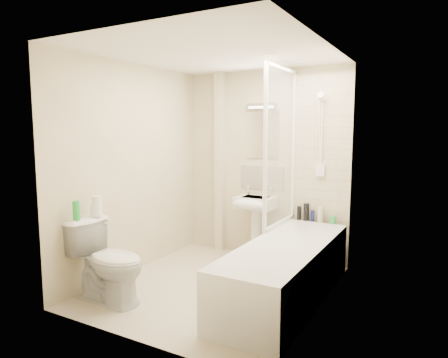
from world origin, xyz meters
The scene contains 25 objects.
floor centered at (0.00, 0.00, 0.00)m, with size 2.50×2.50×0.00m, color beige.
wall_back centered at (0.00, 1.25, 1.20)m, with size 2.20×0.02×2.40m, color beige.
wall_left centered at (-1.10, 0.00, 1.20)m, with size 0.02×2.50×2.40m, color beige.
wall_right centered at (1.10, 0.00, 1.20)m, with size 0.02×2.50×2.40m, color beige.
ceiling centered at (0.00, 0.00, 2.40)m, with size 2.20×2.50×0.02m, color white.
tile_back centered at (0.75, 1.24, 1.42)m, with size 0.70×0.01×1.75m, color beige.
tile_right centered at (1.09, 0.07, 1.42)m, with size 0.01×2.10×1.75m, color beige.
pipe_boxing centered at (-0.62, 1.19, 1.20)m, with size 0.12×0.12×2.40m, color beige.
splashback centered at (-0.02, 1.24, 1.03)m, with size 0.60×0.01×0.30m, color beige.
mirror centered at (-0.02, 1.24, 1.58)m, with size 0.46×0.01×0.60m, color white.
strip_light centered at (-0.02, 1.22, 1.95)m, with size 0.42×0.07×0.07m, color silver.
bathtub centered at (0.75, 0.07, 0.29)m, with size 0.70×2.10×0.55m.
shower_screen centered at (0.40, 0.80, 1.45)m, with size 0.04×0.92×1.80m.
shower_fixture centered at (0.75, 1.19, 1.55)m, with size 0.10×0.16×0.99m.
pedestal_sink centered at (-0.02, 1.01, 0.64)m, with size 0.48×0.45×0.92m.
bottle_black_a centered at (0.51, 1.16, 0.63)m, with size 0.05×0.05×0.17m, color black.
bottle_white_a centered at (0.60, 1.16, 0.63)m, with size 0.05×0.05×0.17m, color white.
bottle_black_b centered at (0.61, 1.16, 0.65)m, with size 0.07×0.07×0.21m, color black.
bottle_blue centered at (0.68, 1.16, 0.62)m, with size 0.04×0.04×0.13m, color #131955.
bottle_cream centered at (0.78, 1.16, 0.64)m, with size 0.07×0.07×0.18m, color beige.
bottle_green centered at (0.93, 1.16, 0.59)m, with size 0.07×0.07×0.09m, color green.
toilet centered at (-0.72, -0.80, 0.40)m, with size 0.79×0.47×0.80m, color white.
toilet_roll_lower centered at (-0.96, -0.71, 0.85)m, with size 0.12×0.12×0.11m, color white.
toilet_roll_upper centered at (-0.95, -0.71, 0.95)m, with size 0.10×0.10×0.09m, color white.
green_bottle centered at (-0.99, -0.93, 0.89)m, with size 0.07×0.07×0.18m, color green.
Camera 1 is at (2.05, -3.49, 1.65)m, focal length 32.00 mm.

